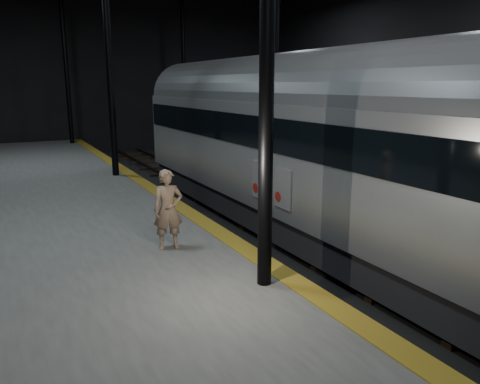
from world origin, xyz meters
TOP-DOWN VIEW (x-y plane):
  - ground at (0.00, 0.00)m, footprint 44.00×44.00m
  - platform_left at (-7.50, 0.00)m, footprint 9.00×43.80m
  - platform_right at (7.50, 0.00)m, footprint 9.00×43.80m
  - tactile_strip at (-3.25, 0.00)m, footprint 0.50×43.80m
  - track at (0.00, 0.00)m, footprint 2.40×43.00m
  - train at (-0.00, 0.02)m, footprint 3.04×20.29m
  - woman at (-4.73, -1.35)m, footprint 0.72×0.55m

SIDE VIEW (x-z plane):
  - ground at x=0.00m, z-range 0.00..0.00m
  - track at x=0.00m, z-range -0.05..0.19m
  - platform_left at x=-7.50m, z-range 0.00..1.00m
  - platform_right at x=7.50m, z-range 0.00..1.00m
  - tactile_strip at x=-3.25m, z-range 1.00..1.01m
  - woman at x=-4.73m, z-range 1.00..2.79m
  - train at x=0.00m, z-range 0.31..5.74m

